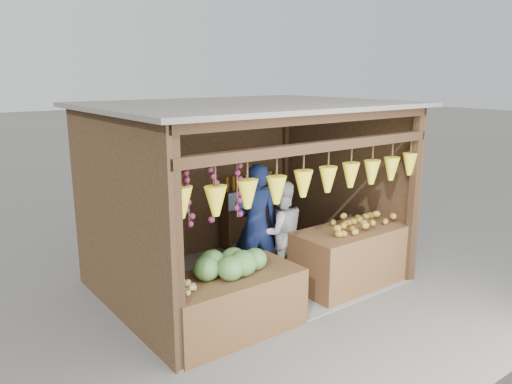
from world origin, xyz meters
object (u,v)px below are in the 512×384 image
man_standing (256,225)px  counter_left (230,303)px  counter_right (351,257)px  woman_standing (281,232)px  vendor_seated (144,249)px

man_standing → counter_left: bearing=60.8°
counter_left → man_standing: bearing=40.7°
counter_right → man_standing: (-1.10, 0.86, 0.48)m
counter_left → man_standing: (1.10, 0.95, 0.55)m
man_standing → woman_standing: 0.42m
counter_right → man_standing: size_ratio=0.96×
woman_standing → vendor_seated: 2.06m
vendor_seated → man_standing: bearing=-154.3°
counter_right → woman_standing: woman_standing is taller
vendor_seated → counter_left: bearing=148.5°
vendor_seated → counter_right: bearing=-168.4°
counter_left → vendor_seated: 1.36m
counter_left → woman_standing: (1.47, 0.82, 0.40)m
counter_right → vendor_seated: bearing=159.1°
counter_left → man_standing: man_standing is taller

